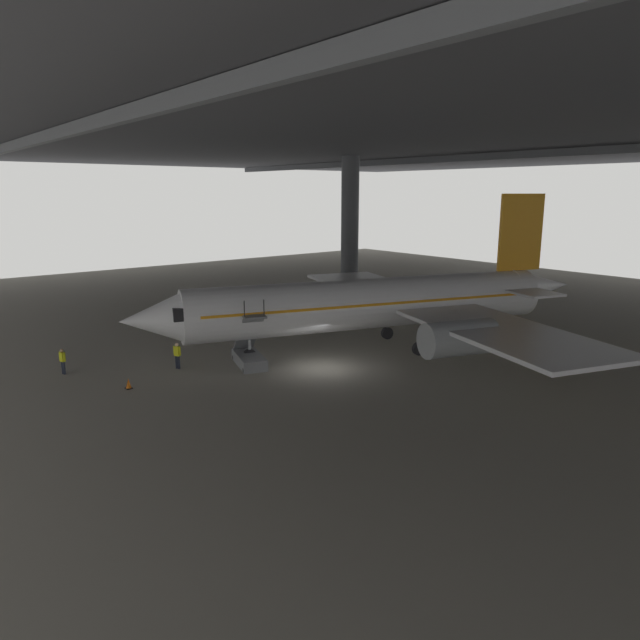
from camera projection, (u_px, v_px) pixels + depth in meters
The scene contains 8 objects.
ground_plane at pixel (323, 369), 35.68m from camera, with size 110.00×110.00×0.00m, color gray.
hangar_structure at pixel (472, 127), 40.80m from camera, with size 121.00×99.00×15.92m.
airplane_main at pixel (379, 303), 39.45m from camera, with size 32.54×32.86×10.66m.
boarding_stairs at pixel (249, 354), 36.31m from camera, with size 4.27×2.58×4.49m.
crew_worker_near_nose at pixel (63, 360), 34.50m from camera, with size 0.54×0.30×1.58m.
crew_worker_by_stairs at pixel (177, 354), 35.57m from camera, with size 0.50×0.36×1.65m.
traffic_cone_orange at pixel (128, 384), 32.07m from camera, with size 0.36×0.36×0.60m.
baggage_tug at pixel (560, 355), 36.83m from camera, with size 1.63×2.38×0.90m.
Camera 1 is at (26.54, -21.49, 10.80)m, focal length 32.15 mm.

